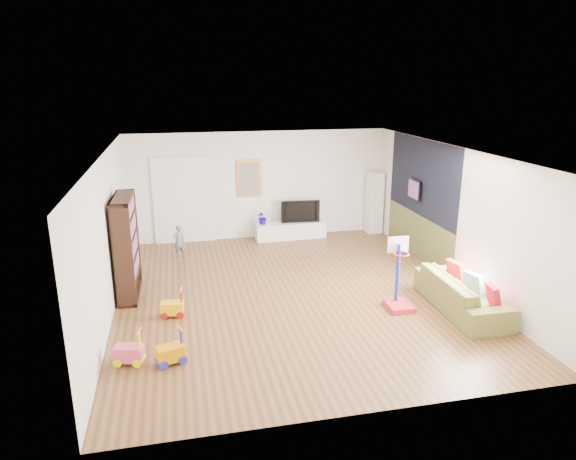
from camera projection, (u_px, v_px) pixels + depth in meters
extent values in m
cube|color=brown|center=(293.00, 293.00, 9.79)|extent=(6.50, 7.50, 0.00)
cube|color=white|center=(293.00, 152.00, 9.02)|extent=(6.50, 7.50, 0.00)
cube|color=silver|center=(259.00, 185.00, 12.92)|extent=(6.50, 0.00, 2.70)
cube|color=white|center=(366.00, 314.00, 5.90)|extent=(6.50, 0.00, 2.70)
cube|color=silver|center=(107.00, 237.00, 8.73)|extent=(0.00, 7.50, 2.70)
cube|color=silver|center=(454.00, 216.00, 10.08)|extent=(0.00, 7.50, 2.70)
cube|color=black|center=(422.00, 178.00, 11.24)|extent=(0.01, 3.20, 1.70)
cube|color=brown|center=(418.00, 236.00, 11.63)|extent=(0.01, 3.20, 1.00)
cube|color=white|center=(183.00, 201.00, 12.57)|extent=(1.45, 0.06, 2.10)
cube|color=gold|center=(250.00, 178.00, 12.77)|extent=(0.62, 0.06, 0.92)
cube|color=#7F3F8C|center=(414.00, 189.00, 11.50)|extent=(0.04, 0.56, 0.46)
cube|color=white|center=(290.00, 230.00, 13.11)|extent=(1.81, 0.50, 0.42)
cube|color=white|center=(374.00, 203.00, 13.47)|extent=(0.39, 0.39, 1.61)
cube|color=black|center=(126.00, 247.00, 9.50)|extent=(0.37, 1.31, 1.90)
imported|color=brown|center=(462.00, 293.00, 9.02)|extent=(0.90, 2.17, 0.63)
cube|color=red|center=(401.00, 275.00, 8.98)|extent=(0.45, 0.55, 1.29)
cube|color=#FFC000|center=(172.00, 303.00, 8.78)|extent=(0.40, 0.27, 0.51)
cube|color=orange|center=(170.00, 347.00, 7.32)|extent=(0.45, 0.35, 0.52)
cube|color=#E94977|center=(128.00, 347.00, 7.32)|extent=(0.44, 0.33, 0.53)
imported|color=slate|center=(179.00, 241.00, 11.68)|extent=(0.33, 0.28, 0.76)
imported|color=black|center=(300.00, 211.00, 13.07)|extent=(0.99, 0.19, 0.57)
imported|color=#16058E|center=(263.00, 217.00, 12.85)|extent=(0.39, 0.37, 0.36)
cube|color=#B71021|center=(493.00, 296.00, 8.47)|extent=(0.18, 0.39, 0.38)
cube|color=silver|center=(473.00, 282.00, 9.05)|extent=(0.20, 0.37, 0.36)
cube|color=red|center=(456.00, 270.00, 9.60)|extent=(0.18, 0.38, 0.37)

